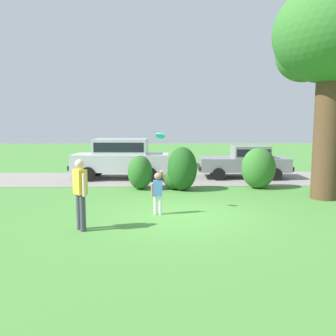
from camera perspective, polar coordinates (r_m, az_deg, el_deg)
The scene contains 11 objects.
ground_plane at distance 9.96m, azimuth 2.42°, elevation -7.77°, with size 80.00×80.00×0.00m, color #478438.
driveway_strip at distance 16.59m, azimuth 0.73°, elevation -1.76°, with size 28.00×4.40×0.02m, color gray.
oak_tree_large at distance 13.51m, azimuth 25.91°, elevation 18.12°, with size 4.28×3.91×7.26m.
shrub_near_tree at distance 13.88m, azimuth -4.62°, elevation -0.71°, with size 0.99×1.13×1.36m.
shrub_centre_left at distance 13.62m, azimuth 2.11°, elevation -0.49°, with size 1.31×1.25×1.71m.
shrub_centre at distance 14.45m, azimuth 14.70°, elevation -0.02°, with size 1.38×1.12×1.66m.
parked_sedan at distance 17.22m, azimuth 12.62°, elevation 1.20°, with size 4.48×2.25×1.56m.
parked_suv at distance 16.61m, azimuth -7.71°, elevation 1.90°, with size 4.77×2.25×1.92m.
child_thrower at distance 9.87m, azimuth -1.70°, elevation -3.63°, with size 0.46×0.26×1.29m.
frisbee at distance 10.14m, azimuth -1.29°, elevation 5.34°, with size 0.30×0.25×0.21m.
adult_onlooker at distance 8.60m, azimuth -14.27°, elevation -3.64°, with size 0.39×0.44×1.74m.
Camera 1 is at (-0.71, -9.60, 2.54)m, focal length 36.95 mm.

